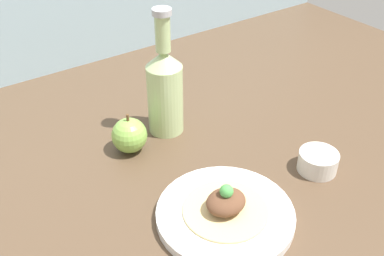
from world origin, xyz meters
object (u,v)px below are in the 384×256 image
object	(u,v)px
apple	(129,135)
dipping_bowl	(318,162)
cider_bottle	(165,88)
plated_food	(226,204)
plate	(225,214)

from	to	relation	value
apple	dipping_bowl	world-z (taller)	apple
cider_bottle	dipping_bowl	bearing A→B (deg)	-59.94
plated_food	cider_bottle	xyz separation A→B (cm)	(6.09, 28.23, 6.98)
plated_food	apple	size ratio (longest dim) A/B	1.69
cider_bottle	apple	distance (cm)	12.19
apple	dipping_bowl	size ratio (longest dim) A/B	1.14
plate	cider_bottle	world-z (taller)	cider_bottle
plate	dipping_bowl	size ratio (longest dim) A/B	3.11
apple	dipping_bowl	xyz separation A→B (cm)	(26.36, -26.20, -1.62)
plated_food	plate	bearing A→B (deg)	75.96
plate	cider_bottle	size ratio (longest dim) A/B	0.86
cider_bottle	dipping_bowl	world-z (taller)	cider_bottle
plate	cider_bottle	xyz separation A→B (cm)	(6.09, 28.23, 9.16)
dipping_bowl	apple	bearing A→B (deg)	135.18
plate	plated_food	distance (cm)	2.19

